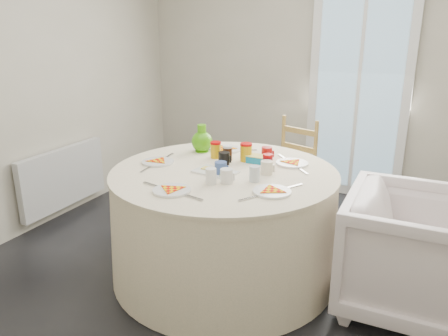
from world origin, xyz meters
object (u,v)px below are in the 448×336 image
at_px(green_pitcher, 202,141).
at_px(wooden_chair, 287,170).
at_px(table, 224,224).
at_px(radiator, 63,177).
at_px(armchair, 416,255).

bearing_deg(green_pitcher, wooden_chair, 80.11).
distance_m(table, wooden_chair, 1.11).
bearing_deg(radiator, armchair, -3.21).
bearing_deg(wooden_chair, radiator, -137.33).
distance_m(armchair, green_pitcher, 1.72).
bearing_deg(wooden_chair, table, -77.08).
xyz_separation_m(radiator, table, (1.79, -0.26, -0.01)).
relative_size(radiator, green_pitcher, 4.71).
xyz_separation_m(armchair, green_pitcher, (-1.63, 0.26, 0.48)).
bearing_deg(table, armchair, 3.99).
bearing_deg(radiator, table, -8.26).
bearing_deg(radiator, wooden_chair, 23.74).
xyz_separation_m(radiator, wooden_chair, (1.90, 0.84, 0.09)).
relative_size(table, wooden_chair, 1.71).
relative_size(wooden_chair, green_pitcher, 4.44).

